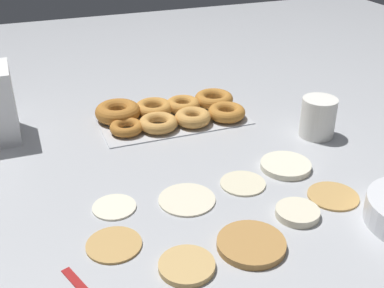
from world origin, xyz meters
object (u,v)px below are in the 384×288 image
at_px(pancake_5, 187,199).
at_px(pancake_8, 333,195).
at_px(pancake_0, 243,182).
at_px(pancake_1, 187,266).
at_px(donut_tray, 170,112).
at_px(paper_cup, 318,117).
at_px(pancake_6, 251,244).
at_px(pancake_2, 297,213).
at_px(pancake_7, 114,206).
at_px(pancake_4, 114,244).
at_px(pancake_3, 286,166).

relative_size(pancake_5, pancake_8, 1.11).
bearing_deg(pancake_0, pancake_1, 44.74).
height_order(pancake_5, pancake_8, same).
bearing_deg(donut_tray, paper_cup, 144.88).
bearing_deg(pancake_6, pancake_2, -157.95).
height_order(pancake_2, pancake_7, pancake_2).
distance_m(donut_tray, paper_cup, 0.38).
bearing_deg(pancake_1, pancake_8, -165.71).
bearing_deg(pancake_2, pancake_5, -34.11).
xyz_separation_m(pancake_0, donut_tray, (0.04, -0.35, 0.01)).
relative_size(pancake_1, pancake_8, 0.92).
bearing_deg(pancake_0, pancake_4, 18.24).
height_order(pancake_2, paper_cup, paper_cup).
bearing_deg(pancake_7, pancake_3, -178.01).
xyz_separation_m(pancake_6, pancake_8, (-0.22, -0.08, -0.00)).
bearing_deg(pancake_1, donut_tray, -105.59).
height_order(pancake_7, paper_cup, paper_cup).
height_order(pancake_1, pancake_4, pancake_1).
bearing_deg(pancake_1, paper_cup, -144.45).
xyz_separation_m(pancake_1, pancake_3, (-0.31, -0.22, 0.00)).
distance_m(pancake_6, pancake_8, 0.23).
xyz_separation_m(pancake_4, donut_tray, (-0.25, -0.45, 0.01)).
distance_m(pancake_7, paper_cup, 0.55).
height_order(pancake_1, donut_tray, donut_tray).
distance_m(pancake_4, pancake_5, 0.18).
relative_size(pancake_2, donut_tray, 0.21).
height_order(pancake_3, pancake_5, pancake_3).
bearing_deg(pancake_7, pancake_5, 169.66).
relative_size(pancake_2, pancake_6, 0.69).
distance_m(pancake_3, donut_tray, 0.36).
height_order(pancake_3, paper_cup, paper_cup).
xyz_separation_m(pancake_7, pancake_8, (-0.41, 0.12, 0.00)).
bearing_deg(paper_cup, pancake_0, 27.19).
bearing_deg(paper_cup, pancake_4, 22.65).
xyz_separation_m(pancake_1, pancake_6, (-0.12, -0.01, 0.00)).
height_order(pancake_1, pancake_6, pancake_6).
relative_size(pancake_5, paper_cup, 1.16).
bearing_deg(pancake_8, pancake_3, -76.15).
bearing_deg(pancake_7, paper_cup, -166.82).
relative_size(pancake_3, paper_cup, 1.13).
height_order(pancake_6, pancake_8, pancake_6).
xyz_separation_m(pancake_2, pancake_7, (0.31, -0.14, -0.00)).
bearing_deg(pancake_5, pancake_6, 108.27).
bearing_deg(pancake_4, pancake_8, 178.86).
bearing_deg(pancake_5, paper_cup, -159.14).
bearing_deg(pancake_7, donut_tray, -123.50).
height_order(pancake_2, pancake_5, pancake_2).
distance_m(pancake_2, pancake_5, 0.21).
height_order(pancake_6, paper_cup, paper_cup).
relative_size(pancake_0, pancake_1, 1.02).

